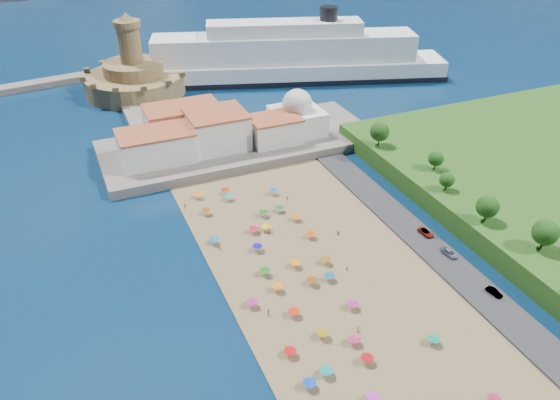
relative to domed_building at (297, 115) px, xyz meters
name	(u,v)px	position (x,y,z in m)	size (l,w,h in m)	color
ground	(308,288)	(-30.00, -71.00, -8.97)	(700.00, 700.00, 0.00)	#071938
terrace	(240,143)	(-20.00, 2.00, -7.47)	(90.00, 36.00, 3.00)	#59544C
jetty	(152,117)	(-42.00, 37.00, -7.77)	(18.00, 70.00, 2.40)	#59544C
waterfront_buildings	(200,132)	(-33.05, 2.64, -1.10)	(57.00, 29.00, 11.00)	silver
domed_building	(297,115)	(0.00, 0.00, 0.00)	(16.00, 16.00, 15.00)	silver
fortress	(135,77)	(-42.00, 67.00, -2.29)	(40.00, 40.00, 32.40)	olive
cruise_ship	(285,59)	(20.96, 58.30, 0.09)	(139.89, 62.51, 30.63)	black
beach_parasols	(323,310)	(-31.23, -80.58, -6.83)	(33.26, 116.42, 2.20)	gray
beachgoers	(309,293)	(-31.06, -73.54, -7.86)	(33.73, 100.74, 1.86)	tan
parked_cars	(474,275)	(6.00, -83.14, -7.62)	(2.41, 54.17, 1.36)	gray
hillside_trees	(499,214)	(17.95, -75.31, 1.14)	(13.54, 112.90, 7.68)	#382314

